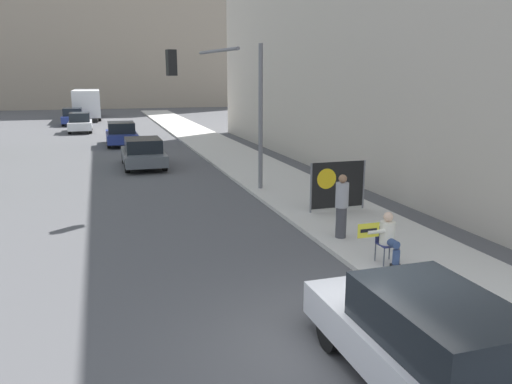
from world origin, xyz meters
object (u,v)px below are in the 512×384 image
object	(u,v)px
jogger_on_sidewalk	(342,206)
city_bus_on_road	(87,102)
car_on_road_far_lane	(73,117)
parked_car_curbside	(431,346)
car_on_road_midblock	(121,134)
protest_banner	(337,185)
car_on_road_distant	(80,123)
seated_protester	(388,237)
traffic_light_pole	(228,91)
car_on_road_nearest	(143,153)

from	to	relation	value
jogger_on_sidewalk	city_bus_on_road	bearing A→B (deg)	-107.71
jogger_on_sidewalk	car_on_road_far_lane	bearing A→B (deg)	-104.38
car_on_road_far_lane	city_bus_on_road	distance (m)	7.09
parked_car_curbside	car_on_road_midblock	bearing A→B (deg)	95.55
jogger_on_sidewalk	parked_car_curbside	xyz separation A→B (m)	(-1.84, -6.24, -0.24)
protest_banner	car_on_road_distant	distance (m)	29.52
jogger_on_sidewalk	car_on_road_midblock	bearing A→B (deg)	-104.71
seated_protester	protest_banner	distance (m)	4.65
protest_banner	traffic_light_pole	xyz separation A→B (m)	(-2.58, 3.63, 2.80)
jogger_on_sidewalk	car_on_road_distant	distance (m)	31.64
protest_banner	car_on_road_nearest	size ratio (longest dim) A/B	0.44
traffic_light_pole	city_bus_on_road	distance (m)	38.78
car_on_road_nearest	city_bus_on_road	world-z (taller)	city_bus_on_road
seated_protester	car_on_road_nearest	xyz separation A→B (m)	(-4.07, 15.04, -0.04)
parked_car_curbside	car_on_road_far_lane	world-z (taller)	car_on_road_far_lane
jogger_on_sidewalk	car_on_road_nearest	world-z (taller)	jogger_on_sidewalk
traffic_light_pole	car_on_road_midblock	world-z (taller)	traffic_light_pole
car_on_road_midblock	city_bus_on_road	size ratio (longest dim) A/B	0.42
jogger_on_sidewalk	traffic_light_pole	xyz separation A→B (m)	(-1.46, 6.13, 2.78)
city_bus_on_road	parked_car_curbside	bearing A→B (deg)	-84.26
car_on_road_nearest	jogger_on_sidewalk	bearing A→B (deg)	-73.14
protest_banner	traffic_light_pole	size ratio (longest dim) A/B	0.35
traffic_light_pole	car_on_road_nearest	world-z (taller)	traffic_light_pole
seated_protester	parked_car_curbside	size ratio (longest dim) A/B	0.26
traffic_light_pole	car_on_road_nearest	size ratio (longest dim) A/B	1.23
protest_banner	car_on_road_nearest	distance (m)	11.66
parked_car_curbside	city_bus_on_road	size ratio (longest dim) A/B	0.43
traffic_light_pole	car_on_road_far_lane	world-z (taller)	traffic_light_pole
protest_banner	car_on_road_far_lane	size ratio (longest dim) A/B	0.44
jogger_on_sidewalk	parked_car_curbside	world-z (taller)	jogger_on_sidewalk
seated_protester	traffic_light_pole	world-z (taller)	traffic_light_pole
jogger_on_sidewalk	parked_car_curbside	distance (m)	6.51
jogger_on_sidewalk	car_on_road_distant	world-z (taller)	jogger_on_sidewalk
city_bus_on_road	seated_protester	bearing A→B (deg)	-81.37
seated_protester	car_on_road_far_lane	distance (m)	40.44
jogger_on_sidewalk	protest_banner	size ratio (longest dim) A/B	0.90
car_on_road_far_lane	car_on_road_midblock	bearing A→B (deg)	-77.36
traffic_light_pole	parked_car_curbside	bearing A→B (deg)	-91.76
parked_car_curbside	city_bus_on_road	bearing A→B (deg)	95.74
car_on_road_midblock	car_on_road_distant	distance (m)	9.50
car_on_road_distant	protest_banner	bearing A→B (deg)	-73.40
traffic_light_pole	car_on_road_midblock	bearing A→B (deg)	101.25
car_on_road_distant	city_bus_on_road	distance (m)	13.73
car_on_road_nearest	car_on_road_far_lane	xyz separation A→B (m)	(-4.17, 24.54, 0.06)
parked_car_curbside	jogger_on_sidewalk	bearing A→B (deg)	73.55
car_on_road_nearest	car_on_road_distant	distance (m)	18.10
jogger_on_sidewalk	car_on_road_midblock	xyz separation A→B (m)	(-4.56, 21.69, -0.24)
traffic_light_pole	car_on_road_nearest	bearing A→B (deg)	109.84
jogger_on_sidewalk	car_on_road_midblock	world-z (taller)	jogger_on_sidewalk
seated_protester	city_bus_on_road	distance (m)	47.06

